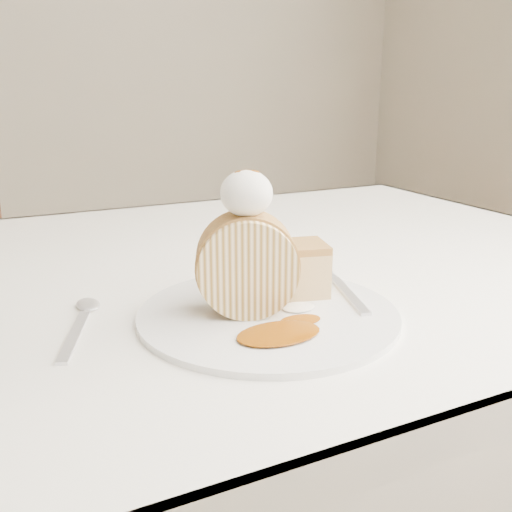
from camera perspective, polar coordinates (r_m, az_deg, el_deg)
name	(u,v)px	position (r m, az deg, el deg)	size (l,w,h in m)	color
table	(185,327)	(0.84, -7.16, -7.07)	(1.40, 0.90, 0.75)	white
plate	(268,314)	(0.63, 1.21, -5.80)	(0.29, 0.29, 0.01)	white
roulade_slice	(247,265)	(0.61, -0.89, -0.90)	(0.11, 0.11, 0.06)	beige
cake_chunk	(298,272)	(0.68, 4.24, -1.59)	(0.06, 0.06, 0.05)	#AE8742
whipped_cream	(246,193)	(0.60, -0.96, 6.28)	(0.06, 0.06, 0.05)	silver
caramel_drizzle	(247,167)	(0.60, -0.90, 8.93)	(0.03, 0.02, 0.01)	#7C3A05
caramel_pool	(279,333)	(0.57, 2.28, -7.72)	(0.09, 0.06, 0.00)	#7C3A05
fork	(349,295)	(0.68, 9.28, -3.84)	(0.02, 0.17, 0.00)	silver
spoon	(74,336)	(0.61, -17.70, -7.59)	(0.02, 0.15, 0.00)	silver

